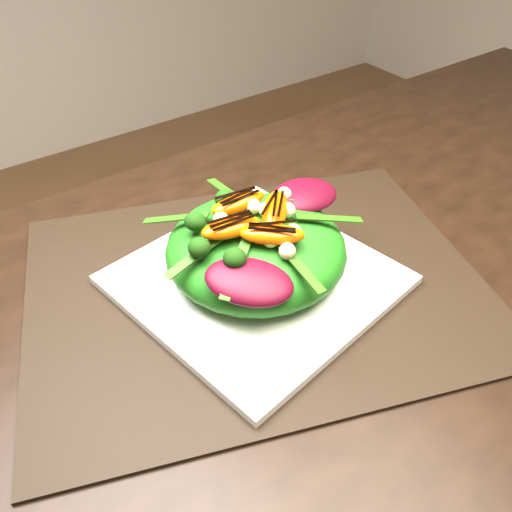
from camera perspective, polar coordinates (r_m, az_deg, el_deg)
dining_table at (r=0.70m, az=17.19°, el=-3.87°), size 1.60×0.90×0.75m
placemat at (r=0.65m, az=-0.00°, el=-2.99°), size 0.63×0.56×0.00m
plate_base at (r=0.64m, az=-0.00°, el=-2.50°), size 0.32×0.32×0.01m
salad_bowl at (r=0.63m, az=-0.00°, el=-1.60°), size 0.26×0.26×0.02m
lettuce_mound at (r=0.61m, az=-0.00°, el=0.73°), size 0.25×0.25×0.07m
radicchio_leaf at (r=0.65m, az=5.16°, el=6.38°), size 0.09×0.06×0.02m
orange_segment at (r=0.60m, az=-3.80°, el=4.72°), size 0.07×0.03×0.02m
broccoli_floret at (r=0.59m, az=-6.45°, el=4.05°), size 0.04×0.04×0.03m
macadamia_nut at (r=0.57m, az=4.59°, el=2.70°), size 0.02×0.02×0.02m
balsamic_drizzle at (r=0.59m, az=-3.84°, el=5.49°), size 0.05×0.00×0.00m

